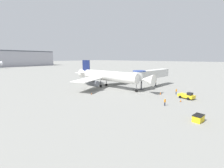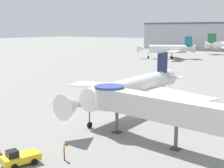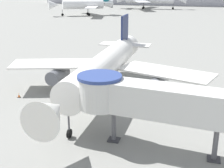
% 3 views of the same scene
% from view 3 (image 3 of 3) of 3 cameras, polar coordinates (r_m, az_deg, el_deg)
% --- Properties ---
extents(ground_plane, '(800.00, 800.00, 0.00)m').
position_cam_3_polar(ground_plane, '(37.61, -1.54, -4.23)').
color(ground_plane, gray).
extents(main_airplane, '(28.04, 31.03, 9.40)m').
position_cam_3_polar(main_airplane, '(39.52, -1.51, 3.01)').
color(main_airplane, white).
rests_on(main_airplane, ground_plane).
extents(jet_bridge, '(19.65, 5.33, 6.34)m').
position_cam_3_polar(jet_bridge, '(26.96, 10.28, -3.28)').
color(jet_bridge, silver).
rests_on(jet_bridge, ground_plane).
extents(traffic_cone_port_wing, '(0.37, 0.37, 0.62)m').
position_cam_3_polar(traffic_cone_port_wing, '(42.31, -16.66, -1.98)').
color(traffic_cone_port_wing, black).
rests_on(traffic_cone_port_wing, ground_plane).
extents(background_jet_teal_tail, '(25.69, 24.57, 10.61)m').
position_cam_3_polar(background_jet_teal_tail, '(138.28, -5.13, 14.30)').
color(background_jet_teal_tail, white).
rests_on(background_jet_teal_tail, ground_plane).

